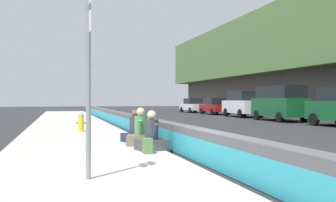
{
  "coord_description": "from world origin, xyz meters",
  "views": [
    {
      "loc": [
        -8.03,
        3.3,
        1.56
      ],
      "look_at": [
        5.57,
        -0.62,
        1.51
      ],
      "focal_mm": 40.31,
      "sensor_mm": 36.0,
      "label": 1
    }
  ],
  "objects_px": {
    "fire_hydrant": "(81,122)",
    "seated_person_rear": "(135,132)",
    "backpack": "(148,146)",
    "parked_car_farther": "(193,105)",
    "seated_person_foreground": "(152,138)",
    "route_sign_post": "(89,63)",
    "parked_car_fourth": "(280,102)",
    "parked_car_far": "(215,106)",
    "seated_person_middle": "(141,133)",
    "parked_car_midline": "(243,104)"
  },
  "relations": [
    {
      "from": "fire_hydrant",
      "to": "seated_person_rear",
      "type": "bearing_deg",
      "value": -161.73
    },
    {
      "from": "backpack",
      "to": "parked_car_farther",
      "type": "bearing_deg",
      "value": -21.79
    },
    {
      "from": "seated_person_foreground",
      "to": "parked_car_farther",
      "type": "xyz_separation_m",
      "value": [
        32.29,
        -12.91,
        0.37
      ]
    },
    {
      "from": "route_sign_post",
      "to": "seated_person_rear",
      "type": "xyz_separation_m",
      "value": [
        5.64,
        -1.95,
        -1.73
      ]
    },
    {
      "from": "parked_car_farther",
      "to": "seated_person_rear",
      "type": "bearing_deg",
      "value": 156.72
    },
    {
      "from": "parked_car_fourth",
      "to": "parked_car_farther",
      "type": "distance_m",
      "value": 18.58
    },
    {
      "from": "seated_person_rear",
      "to": "parked_car_farther",
      "type": "relative_size",
      "value": 0.24
    },
    {
      "from": "route_sign_post",
      "to": "parked_car_fourth",
      "type": "distance_m",
      "value": 22.76
    },
    {
      "from": "backpack",
      "to": "parked_car_far",
      "type": "height_order",
      "value": "parked_car_far"
    },
    {
      "from": "seated_person_middle",
      "to": "parked_car_midline",
      "type": "bearing_deg",
      "value": -35.14
    },
    {
      "from": "seated_person_foreground",
      "to": "fire_hydrant",
      "type": "bearing_deg",
      "value": 13.02
    },
    {
      "from": "parked_car_midline",
      "to": "parked_car_farther",
      "type": "height_order",
      "value": "parked_car_midline"
    },
    {
      "from": "backpack",
      "to": "route_sign_post",
      "type": "bearing_deg",
      "value": 148.24
    },
    {
      "from": "seated_person_rear",
      "to": "parked_car_fourth",
      "type": "relative_size",
      "value": 0.21
    },
    {
      "from": "route_sign_post",
      "to": "fire_hydrant",
      "type": "xyz_separation_m",
      "value": [
        10.26,
        -0.43,
        -1.62
      ]
    },
    {
      "from": "fire_hydrant",
      "to": "parked_car_far",
      "type": "height_order",
      "value": "parked_car_far"
    },
    {
      "from": "parked_car_far",
      "to": "route_sign_post",
      "type": "bearing_deg",
      "value": 152.95
    },
    {
      "from": "seated_person_foreground",
      "to": "seated_person_rear",
      "type": "relative_size",
      "value": 1.03
    },
    {
      "from": "route_sign_post",
      "to": "parked_car_midline",
      "type": "bearing_deg",
      "value": -32.89
    },
    {
      "from": "parked_car_midline",
      "to": "parked_car_farther",
      "type": "relative_size",
      "value": 1.07
    },
    {
      "from": "backpack",
      "to": "parked_car_farther",
      "type": "height_order",
      "value": "parked_car_farther"
    },
    {
      "from": "parked_car_midline",
      "to": "seated_person_foreground",
      "type": "bearing_deg",
      "value": 146.62
    },
    {
      "from": "route_sign_post",
      "to": "parked_car_far",
      "type": "distance_m",
      "value": 33.28
    },
    {
      "from": "parked_car_far",
      "to": "seated_person_rear",
      "type": "bearing_deg",
      "value": 151.21
    },
    {
      "from": "backpack",
      "to": "parked_car_fourth",
      "type": "distance_m",
      "value": 19.51
    },
    {
      "from": "seated_person_rear",
      "to": "route_sign_post",
      "type": "bearing_deg",
      "value": 160.94
    },
    {
      "from": "seated_person_middle",
      "to": "backpack",
      "type": "distance_m",
      "value": 1.85
    },
    {
      "from": "parked_car_fourth",
      "to": "parked_car_midline",
      "type": "xyz_separation_m",
      "value": [
        6.2,
        -0.22,
        -0.17
      ]
    },
    {
      "from": "route_sign_post",
      "to": "seated_person_rear",
      "type": "height_order",
      "value": "route_sign_post"
    },
    {
      "from": "parked_car_farther",
      "to": "route_sign_post",
      "type": "bearing_deg",
      "value": 157.37
    },
    {
      "from": "fire_hydrant",
      "to": "parked_car_midline",
      "type": "height_order",
      "value": "parked_car_midline"
    },
    {
      "from": "fire_hydrant",
      "to": "seated_person_rear",
      "type": "xyz_separation_m",
      "value": [
        -4.61,
        -1.52,
        -0.11
      ]
    },
    {
      "from": "parked_car_fourth",
      "to": "parked_car_farther",
      "type": "height_order",
      "value": "parked_car_fourth"
    },
    {
      "from": "seated_person_foreground",
      "to": "backpack",
      "type": "bearing_deg",
      "value": 158.5
    },
    {
      "from": "route_sign_post",
      "to": "seated_person_middle",
      "type": "distance_m",
      "value": 5.31
    },
    {
      "from": "seated_person_foreground",
      "to": "backpack",
      "type": "xyz_separation_m",
      "value": [
        -0.65,
        0.26,
        -0.15
      ]
    },
    {
      "from": "seated_person_foreground",
      "to": "parked_car_fourth",
      "type": "height_order",
      "value": "parked_car_fourth"
    },
    {
      "from": "parked_car_farther",
      "to": "fire_hydrant",
      "type": "bearing_deg",
      "value": 150.41
    },
    {
      "from": "route_sign_post",
      "to": "fire_hydrant",
      "type": "distance_m",
      "value": 10.39
    },
    {
      "from": "fire_hydrant",
      "to": "parked_car_farther",
      "type": "xyz_separation_m",
      "value": [
        25.5,
        -14.48,
        0.27
      ]
    },
    {
      "from": "seated_person_middle",
      "to": "backpack",
      "type": "bearing_deg",
      "value": 173.93
    },
    {
      "from": "fire_hydrant",
      "to": "parked_car_midline",
      "type": "relative_size",
      "value": 0.18
    },
    {
      "from": "backpack",
      "to": "parked_car_fourth",
      "type": "xyz_separation_m",
      "value": [
        14.37,
        -13.16,
        1.02
      ]
    },
    {
      "from": "route_sign_post",
      "to": "parked_car_far",
      "type": "relative_size",
      "value": 0.8
    },
    {
      "from": "seated_person_foreground",
      "to": "parked_car_fourth",
      "type": "bearing_deg",
      "value": -43.24
    },
    {
      "from": "parked_car_fourth",
      "to": "fire_hydrant",
      "type": "bearing_deg",
      "value": 115.58
    },
    {
      "from": "seated_person_rear",
      "to": "parked_car_far",
      "type": "distance_m",
      "value": 27.36
    },
    {
      "from": "route_sign_post",
      "to": "backpack",
      "type": "distance_m",
      "value": 3.8
    },
    {
      "from": "seated_person_middle",
      "to": "parked_car_midline",
      "type": "relative_size",
      "value": 0.24
    },
    {
      "from": "fire_hydrant",
      "to": "parked_car_fourth",
      "type": "height_order",
      "value": "parked_car_fourth"
    }
  ]
}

